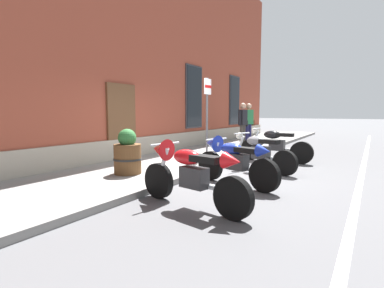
% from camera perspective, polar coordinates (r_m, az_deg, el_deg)
% --- Properties ---
extents(ground_plane, '(140.00, 140.00, 0.00)m').
position_cam_1_polar(ground_plane, '(7.25, 3.25, -5.61)').
color(ground_plane, '#4C4C4F').
extents(sidewalk, '(30.45, 2.93, 0.12)m').
position_cam_1_polar(sidewalk, '(8.03, -6.00, -4.04)').
color(sidewalk, slate).
rests_on(sidewalk, ground_plane).
extents(lane_stripe, '(30.45, 0.12, 0.01)m').
position_cam_1_polar(lane_stripe, '(6.42, 29.51, -7.93)').
color(lane_stripe, silver).
rests_on(lane_stripe, ground_plane).
extents(brick_pub_facade, '(24.45, 6.44, 8.24)m').
position_cam_1_polar(brick_pub_facade, '(11.65, -25.64, 18.64)').
color(brick_pub_facade, brown).
rests_on(brick_pub_facade, ground_plane).
extents(motorcycle_red_sport, '(0.69, 2.14, 1.04)m').
position_cam_1_polar(motorcycle_red_sport, '(4.60, -0.88, -5.28)').
color(motorcycle_red_sport, black).
rests_on(motorcycle_red_sport, ground_plane).
extents(motorcycle_blue_sport, '(0.78, 1.98, 0.99)m').
position_cam_1_polar(motorcycle_blue_sport, '(6.02, 7.83, -2.82)').
color(motorcycle_blue_sport, black).
rests_on(motorcycle_blue_sport, ground_plane).
extents(motorcycle_grey_naked, '(0.76, 2.00, 0.95)m').
position_cam_1_polar(motorcycle_grey_naked, '(7.54, 12.75, -1.64)').
color(motorcycle_grey_naked, black).
rests_on(motorcycle_grey_naked, ground_plane).
extents(motorcycle_black_naked, '(0.62, 2.18, 1.00)m').
position_cam_1_polar(motorcycle_black_naked, '(9.14, 15.71, -0.27)').
color(motorcycle_black_naked, black).
rests_on(motorcycle_black_naked, ground_plane).
extents(pedestrian_dark_jacket, '(0.66, 0.25, 1.73)m').
position_cam_1_polar(pedestrian_dark_jacket, '(12.01, 9.83, 4.24)').
color(pedestrian_dark_jacket, '#38332D').
rests_on(pedestrian_dark_jacket, sidewalk).
extents(pedestrian_striped_shirt, '(0.65, 0.32, 1.73)m').
position_cam_1_polar(pedestrian_striped_shirt, '(12.66, 10.92, 4.33)').
color(pedestrian_striped_shirt, '#1E1E4C').
rests_on(pedestrian_striped_shirt, sidewalk).
extents(parking_sign, '(0.36, 0.07, 2.33)m').
position_cam_1_polar(parking_sign, '(8.47, 2.97, 7.21)').
color(parking_sign, '#4C4C51').
rests_on(parking_sign, sidewalk).
extents(barrel_planter, '(0.63, 0.63, 1.00)m').
position_cam_1_polar(barrel_planter, '(6.65, -12.39, -2.04)').
color(barrel_planter, brown).
rests_on(barrel_planter, sidewalk).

